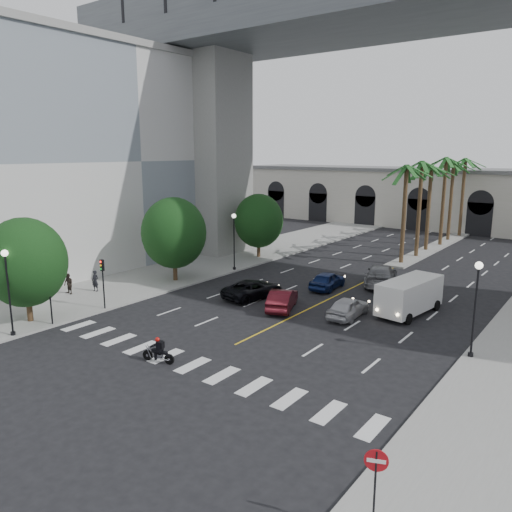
{
  "coord_description": "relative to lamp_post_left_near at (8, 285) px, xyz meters",
  "views": [
    {
      "loc": [
        17.1,
        -18.97,
        10.93
      ],
      "look_at": [
        -1.46,
        6.0,
        4.37
      ],
      "focal_mm": 35.0,
      "sensor_mm": 36.0,
      "label": 1
    }
  ],
  "objects": [
    {
      "name": "bridge",
      "position": [
        14.82,
        27.0,
        15.29
      ],
      "size": [
        75.0,
        13.0,
        26.0
      ],
      "color": "gray",
      "rests_on": "ground"
    },
    {
      "name": "motorcycle_rider",
      "position": [
        9.74,
        2.73,
        -2.59
      ],
      "size": [
        1.9,
        0.62,
        1.39
      ],
      "rotation": [
        0.0,
        0.0,
        0.23
      ],
      "color": "black",
      "rests_on": "ground"
    },
    {
      "name": "palm_b",
      "position": [
        11.5,
        37.0,
        6.15
      ],
      "size": [
        3.2,
        3.2,
        10.6
      ],
      "color": "#47331E",
      "rests_on": "ground"
    },
    {
      "name": "palm_f",
      "position": [
        11.6,
        53.0,
        6.24
      ],
      "size": [
        3.2,
        3.2,
        10.7
      ],
      "color": "#47331E",
      "rests_on": "ground"
    },
    {
      "name": "car_b",
      "position": [
        9.9,
        14.16,
        -2.5
      ],
      "size": [
        3.11,
        4.65,
        1.45
      ],
      "primitive_type": "imported",
      "rotation": [
        0.0,
        0.0,
        3.54
      ],
      "color": "#490E16",
      "rests_on": "ground"
    },
    {
      "name": "palm_e",
      "position": [
        11.3,
        49.0,
        5.97
      ],
      "size": [
        3.2,
        3.2,
        10.4
      ],
      "color": "#47331E",
      "rests_on": "ground"
    },
    {
      "name": "street_tree_near",
      "position": [
        -1.6,
        2.0,
        0.8
      ],
      "size": [
        5.2,
        5.2,
        6.89
      ],
      "color": "#382616",
      "rests_on": "ground"
    },
    {
      "name": "palm_d",
      "position": [
        11.55,
        45.0,
        6.43
      ],
      "size": [
        3.2,
        3.2,
        10.9
      ],
      "color": "#47331E",
      "rests_on": "ground"
    },
    {
      "name": "car_e",
      "position": [
        9.9,
        20.72,
        -2.51
      ],
      "size": [
        2.01,
        4.32,
        1.43
      ],
      "primitive_type": "imported",
      "rotation": [
        0.0,
        0.0,
        3.22
      ],
      "color": "#112051",
      "rests_on": "ground"
    },
    {
      "name": "pier_building",
      "position": [
        11.4,
        60.0,
        1.04
      ],
      "size": [
        71.0,
        10.5,
        8.5
      ],
      "color": "beige",
      "rests_on": "ground"
    },
    {
      "name": "lamp_post_right",
      "position": [
        22.8,
        13.0,
        0.0
      ],
      "size": [
        0.4,
        0.4,
        5.35
      ],
      "color": "black",
      "rests_on": "ground"
    },
    {
      "name": "lamp_post_left_near",
      "position": [
        0.0,
        0.0,
        0.0
      ],
      "size": [
        0.4,
        0.4,
        5.35
      ],
      "color": "black",
      "rests_on": "ground"
    },
    {
      "name": "ground",
      "position": [
        11.4,
        5.0,
        -3.22
      ],
      "size": [
        140.0,
        140.0,
        0.0
      ],
      "primitive_type": "plane",
      "color": "black",
      "rests_on": "ground"
    },
    {
      "name": "palm_a",
      "position": [
        11.4,
        33.0,
        5.88
      ],
      "size": [
        3.2,
        3.2,
        10.3
      ],
      "color": "#47331E",
      "rests_on": "ground"
    },
    {
      "name": "traffic_signal_far",
      "position": [
        0.1,
        6.5,
        -0.71
      ],
      "size": [
        0.25,
        0.18,
        3.65
      ],
      "color": "black",
      "rests_on": "ground"
    },
    {
      "name": "car_c",
      "position": [
        6.58,
        15.11,
        -2.53
      ],
      "size": [
        3.07,
        5.29,
        1.39
      ],
      "primitive_type": "imported",
      "rotation": [
        0.0,
        0.0,
        2.98
      ],
      "color": "black",
      "rests_on": "ground"
    },
    {
      "name": "palm_c",
      "position": [
        11.2,
        41.0,
        5.69
      ],
      "size": [
        3.2,
        3.2,
        10.1
      ],
      "color": "#47331E",
      "rests_on": "ground"
    },
    {
      "name": "pedestrian_a",
      "position": [
        -4.11,
        8.81,
        -2.25
      ],
      "size": [
        0.68,
        0.53,
        1.65
      ],
      "primitive_type": "imported",
      "rotation": [
        0.0,
        0.0,
        0.24
      ],
      "color": "black",
      "rests_on": "sidewalk_left"
    },
    {
      "name": "median",
      "position": [
        11.4,
        43.0,
        -3.12
      ],
      "size": [
        2.0,
        24.0,
        0.2
      ],
      "primitive_type": "cube",
      "color": "gray",
      "rests_on": "ground"
    },
    {
      "name": "car_a",
      "position": [
        14.41,
        15.32,
        -2.53
      ],
      "size": [
        1.8,
        4.13,
        1.38
      ],
      "primitive_type": "imported",
      "rotation": [
        0.0,
        0.0,
        3.18
      ],
      "color": "#AFAFB4",
      "rests_on": "ground"
    },
    {
      "name": "car_d",
      "position": [
        12.9,
        24.44,
        -2.37
      ],
      "size": [
        4.07,
        6.29,
        1.7
      ],
      "primitive_type": "imported",
      "rotation": [
        0.0,
        0.0,
        3.46
      ],
      "color": "slate",
      "rests_on": "ground"
    },
    {
      "name": "lamp_post_left_far",
      "position": [
        0.0,
        21.0,
        0.0
      ],
      "size": [
        0.4,
        0.4,
        5.35
      ],
      "color": "black",
      "rests_on": "ground"
    },
    {
      "name": "pedestrian_b",
      "position": [
        -5.09,
        7.09,
        -2.26
      ],
      "size": [
        0.79,
        0.61,
        1.62
      ],
      "primitive_type": "imported",
      "rotation": [
        0.0,
        0.0,
        -0.0
      ],
      "color": "black",
      "rests_on": "sidewalk_left"
    },
    {
      "name": "street_tree_mid",
      "position": [
        -1.6,
        15.0,
        0.99
      ],
      "size": [
        5.44,
        5.44,
        7.21
      ],
      "color": "#382616",
      "rests_on": "ground"
    },
    {
      "name": "do_not_enter_sign",
      "position": [
        23.78,
        -1.98,
        -1.18
      ],
      "size": [
        0.65,
        0.29,
        2.81
      ],
      "rotation": [
        0.0,
        0.0,
        0.38
      ],
      "color": "black",
      "rests_on": "ground"
    },
    {
      "name": "sidewalk_left",
      "position": [
        -3.6,
        20.0,
        -3.15
      ],
      "size": [
        8.0,
        100.0,
        0.15
      ],
      "primitive_type": "cube",
      "color": "gray",
      "rests_on": "ground"
    },
    {
      "name": "building_left",
      "position": [
        -15.6,
        17.0,
        7.09
      ],
      "size": [
        16.5,
        32.5,
        20.6
      ],
      "color": "silver",
      "rests_on": "ground"
    },
    {
      "name": "street_tree_far",
      "position": [
        -1.6,
        27.0,
        0.68
      ],
      "size": [
        5.04,
        5.04,
        6.68
      ],
      "color": "#382616",
      "rests_on": "ground"
    },
    {
      "name": "cargo_van",
      "position": [
        17.42,
        18.41,
        -1.87
      ],
      "size": [
        2.95,
        5.94,
        2.43
      ],
      "rotation": [
        0.0,
        0.0,
        -0.14
      ],
      "color": "silver",
      "rests_on": "ground"
    },
    {
      "name": "traffic_signal_near",
      "position": [
        0.1,
        2.5,
        -0.71
      ],
      "size": [
        0.25,
        0.18,
        3.65
      ],
      "color": "black",
      "rests_on": "ground"
    }
  ]
}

